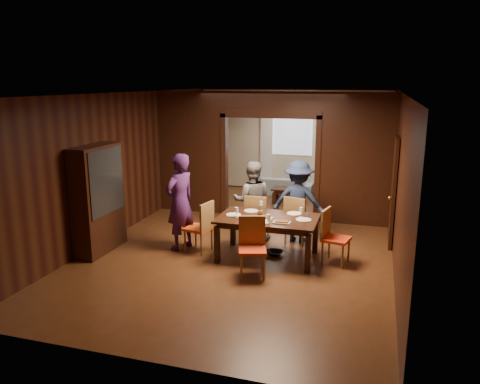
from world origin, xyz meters
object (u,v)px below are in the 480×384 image
(person_navy, at_px, (298,201))
(hutch, at_px, (98,199))
(person_grey, at_px, (252,201))
(chair_far_r, at_px, (298,220))
(person_purple, at_px, (180,202))
(chair_right, at_px, (336,237))
(sofa, at_px, (282,186))
(chair_left, at_px, (198,227))
(coffee_table, at_px, (288,196))
(chair_far_l, at_px, (258,218))
(chair_near, at_px, (252,248))
(dining_table, at_px, (268,238))

(person_navy, relative_size, hutch, 0.81)
(person_grey, xyz_separation_m, chair_far_r, (0.94, -0.00, -0.31))
(person_purple, relative_size, chair_right, 1.89)
(sofa, height_order, chair_left, chair_left)
(hutch, bearing_deg, coffee_table, 58.72)
(chair_far_l, distance_m, hutch, 3.06)
(person_grey, xyz_separation_m, hutch, (-2.55, -1.46, 0.20))
(sofa, distance_m, chair_near, 5.72)
(chair_near, distance_m, hutch, 3.10)
(dining_table, bearing_deg, chair_left, -177.44)
(chair_left, height_order, hutch, hutch)
(coffee_table, bearing_deg, dining_table, -84.39)
(dining_table, distance_m, chair_left, 1.32)
(chair_far_r, bearing_deg, dining_table, 81.46)
(person_grey, distance_m, sofa, 3.93)
(dining_table, bearing_deg, chair_far_l, 115.90)
(coffee_table, height_order, chair_far_r, chair_far_r)
(coffee_table, xyz_separation_m, chair_far_r, (0.78, -3.00, 0.28))
(chair_left, bearing_deg, chair_right, 104.82)
(person_navy, bearing_deg, chair_far_r, 103.47)
(person_grey, distance_m, chair_far_r, 0.99)
(person_navy, height_order, chair_far_r, person_navy)
(coffee_table, bearing_deg, person_grey, -93.05)
(dining_table, xyz_separation_m, coffee_table, (-0.38, 3.91, -0.18))
(chair_near, bearing_deg, person_purple, 134.56)
(chair_left, bearing_deg, person_purple, -88.78)
(person_grey, height_order, chair_far_r, person_grey)
(chair_right, bearing_deg, person_grey, 76.63)
(chair_left, relative_size, chair_right, 1.00)
(person_grey, height_order, sofa, person_grey)
(person_grey, xyz_separation_m, sofa, (-0.18, 3.89, -0.54))
(person_purple, relative_size, sofa, 1.05)
(dining_table, bearing_deg, chair_near, -93.16)
(person_grey, bearing_deg, chair_far_r, 166.23)
(dining_table, xyz_separation_m, chair_right, (1.21, 0.07, 0.10))
(sofa, xyz_separation_m, dining_table, (0.72, -4.81, 0.13))
(chair_near, bearing_deg, chair_far_l, 84.46)
(sofa, relative_size, dining_table, 0.99)
(dining_table, height_order, chair_left, chair_left)
(chair_right, relative_size, chair_far_l, 1.00)
(chair_right, bearing_deg, chair_far_r, 56.23)
(person_grey, height_order, person_navy, person_navy)
(person_purple, bearing_deg, person_navy, 139.77)
(chair_left, distance_m, hutch, 1.91)
(person_purple, height_order, person_grey, person_purple)
(person_navy, xyz_separation_m, chair_right, (0.85, -1.03, -0.33))
(chair_far_l, bearing_deg, dining_table, 115.24)
(person_navy, relative_size, dining_table, 0.92)
(person_navy, bearing_deg, sofa, -72.41)
(chair_far_l, bearing_deg, chair_left, 42.93)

